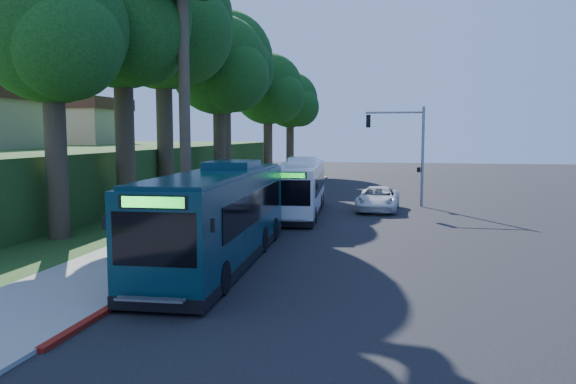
% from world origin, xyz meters
% --- Properties ---
extents(ground, '(140.00, 140.00, 0.00)m').
position_xyz_m(ground, '(0.00, 0.00, 0.00)').
color(ground, black).
rests_on(ground, ground).
extents(sidewalk, '(4.50, 70.00, 0.12)m').
position_xyz_m(sidewalk, '(-7.30, 0.00, 0.06)').
color(sidewalk, gray).
rests_on(sidewalk, ground).
extents(red_curb, '(0.25, 30.00, 0.13)m').
position_xyz_m(red_curb, '(-5.00, -4.00, 0.07)').
color(red_curb, maroon).
rests_on(red_curb, ground).
extents(grass_verge, '(8.00, 70.00, 0.06)m').
position_xyz_m(grass_verge, '(-13.00, 5.00, 0.03)').
color(grass_verge, '#234719').
rests_on(grass_verge, ground).
extents(bus_shelter, '(3.20, 1.51, 2.55)m').
position_xyz_m(bus_shelter, '(-7.26, -2.86, 1.81)').
color(bus_shelter, black).
rests_on(bus_shelter, ground).
extents(stop_sign_pole, '(0.35, 0.06, 3.17)m').
position_xyz_m(stop_sign_pole, '(-5.40, -5.00, 2.08)').
color(stop_sign_pole, gray).
rests_on(stop_sign_pole, ground).
extents(traffic_signal_pole, '(4.10, 0.30, 7.00)m').
position_xyz_m(traffic_signal_pole, '(3.78, 10.00, 4.42)').
color(traffic_signal_pole, gray).
rests_on(traffic_signal_pole, ground).
extents(hillside_backdrop, '(24.00, 60.00, 8.80)m').
position_xyz_m(hillside_backdrop, '(-26.30, 15.10, 2.44)').
color(hillside_backdrop, '#234719').
rests_on(hillside_backdrop, ground).
extents(tree_0, '(8.40, 8.00, 15.70)m').
position_xyz_m(tree_0, '(-12.40, -0.02, 11.20)').
color(tree_0, '#382B1E').
rests_on(tree_0, ground).
extents(tree_1, '(10.50, 10.00, 18.26)m').
position_xyz_m(tree_1, '(-13.37, 7.98, 12.73)').
color(tree_1, '#382B1E').
rests_on(tree_1, ground).
extents(tree_2, '(8.82, 8.40, 15.12)m').
position_xyz_m(tree_2, '(-11.89, 15.98, 10.48)').
color(tree_2, '#382B1E').
rests_on(tree_2, ground).
extents(tree_3, '(10.08, 9.60, 17.28)m').
position_xyz_m(tree_3, '(-13.88, 23.98, 11.98)').
color(tree_3, '#382B1E').
rests_on(tree_3, ground).
extents(tree_4, '(8.40, 8.00, 14.14)m').
position_xyz_m(tree_4, '(-11.40, 31.98, 9.73)').
color(tree_4, '#382B1E').
rests_on(tree_4, ground).
extents(tree_5, '(7.35, 7.00, 12.86)m').
position_xyz_m(tree_5, '(-10.41, 39.99, 8.96)').
color(tree_5, '#382B1E').
rests_on(tree_5, ground).
extents(tree_6, '(7.56, 7.20, 13.74)m').
position_xyz_m(tree_6, '(-12.91, -6.01, 9.71)').
color(tree_6, '#382B1E').
rests_on(tree_6, ground).
extents(white_bus, '(3.52, 12.09, 3.55)m').
position_xyz_m(white_bus, '(-3.00, 4.89, 1.73)').
color(white_bus, white).
rests_on(white_bus, ground).
extents(teal_bus, '(3.43, 13.41, 3.96)m').
position_xyz_m(teal_bus, '(-3.75, -9.22, 1.93)').
color(teal_bus, '#092933').
rests_on(teal_bus, ground).
extents(pickup, '(2.85, 5.79, 1.58)m').
position_xyz_m(pickup, '(1.86, 7.40, 0.79)').
color(pickup, white).
rests_on(pickup, ground).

